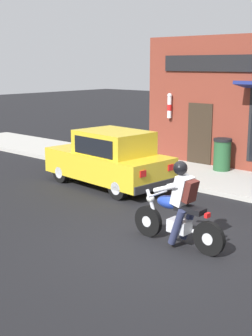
% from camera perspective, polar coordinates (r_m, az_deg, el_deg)
% --- Properties ---
extents(ground_plane, '(80.00, 80.00, 0.00)m').
position_cam_1_polar(ground_plane, '(9.07, 4.86, -9.02)').
color(ground_plane, black).
extents(sidewalk_curb, '(2.60, 22.00, 0.14)m').
position_cam_1_polar(sidewalk_curb, '(14.43, 6.64, -0.57)').
color(sidewalk_curb, '#ADAAA3').
rests_on(sidewalk_curb, ground).
extents(motorcycle_with_rider, '(0.56, 2.02, 1.62)m').
position_cam_1_polar(motorcycle_with_rider, '(8.73, 6.42, -5.20)').
color(motorcycle_with_rider, black).
rests_on(motorcycle_with_rider, ground).
extents(car_hatchback, '(1.95, 3.90, 1.57)m').
position_cam_1_polar(car_hatchback, '(12.89, -2.04, 1.09)').
color(car_hatchback, black).
rests_on(car_hatchback, ground).
extents(trash_bin, '(0.56, 0.56, 0.98)m').
position_cam_1_polar(trash_bin, '(14.56, 11.64, 1.65)').
color(trash_bin, '#23512D').
rests_on(trash_bin, sidewalk_curb).
extents(fire_hydrant, '(0.36, 0.24, 0.88)m').
position_cam_1_polar(fire_hydrant, '(14.90, 0.66, 1.90)').
color(fire_hydrant, red).
rests_on(fire_hydrant, sidewalk_curb).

